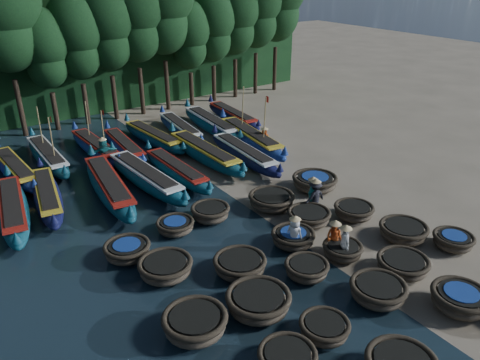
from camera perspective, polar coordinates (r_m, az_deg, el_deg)
ground at (r=22.70m, az=3.86°, el=-5.31°), size 120.00×120.00×0.00m
foliage_wall at (r=41.07m, az=-17.52°, el=15.02°), size 40.00×3.00×10.00m
coracle_3 at (r=19.08m, az=25.23°, el=-13.01°), size 2.57×2.57×0.81m
coracle_5 at (r=15.52m, az=5.78°, el=-20.84°), size 2.21×2.21×0.67m
coracle_6 at (r=16.64m, az=10.24°, el=-17.35°), size 1.81×1.81×0.65m
coracle_7 at (r=18.48m, az=16.47°, el=-12.82°), size 2.43×2.43×0.77m
coracle_8 at (r=20.23m, az=19.22°, el=-9.72°), size 2.34×2.34×0.71m
coracle_9 at (r=22.67m, az=24.55°, el=-6.72°), size 2.14×2.14×0.67m
coracle_10 at (r=16.50m, az=-5.51°, el=-16.97°), size 2.74×2.74×0.82m
coracle_11 at (r=17.26m, az=2.24°, el=-14.60°), size 2.85×2.85×0.83m
coracle_12 at (r=19.10m, az=8.12°, el=-10.68°), size 1.80×1.80×0.69m
coracle_13 at (r=20.52m, az=12.39°, el=-8.34°), size 1.90×1.90×0.64m
coracle_14 at (r=22.49m, az=19.29°, el=-5.90°), size 2.66×2.66×0.75m
coracle_15 at (r=19.15m, az=-9.07°, el=-10.50°), size 2.35×2.35×0.76m
coracle_16 at (r=19.10m, az=-0.01°, el=-10.30°), size 2.60×2.60×0.73m
coracle_17 at (r=20.93m, az=6.49°, el=-7.00°), size 2.28×2.28×0.71m
coracle_18 at (r=22.68m, az=8.41°, el=-4.42°), size 2.29×2.29×0.70m
coracle_19 at (r=23.58m, az=13.70°, el=-3.68°), size 2.24×2.24×0.70m
coracle_20 at (r=20.52m, az=-13.58°, el=-8.31°), size 2.00×2.00×0.73m
coracle_21 at (r=21.97m, az=-7.90°, el=-5.54°), size 2.04×2.04×0.63m
coracle_22 at (r=22.74m, az=-3.63°, el=-3.96°), size 2.19×2.19×0.77m
coracle_23 at (r=23.88m, az=3.85°, el=-2.46°), size 2.77×2.77×0.77m
coracle_24 at (r=26.02m, az=9.10°, el=-0.21°), size 2.98×2.98×0.82m
long_boat_1 at (r=25.36m, az=-25.94°, el=-3.16°), size 2.51×8.05×1.43m
long_boat_2 at (r=26.12m, az=-22.43°, el=-1.74°), size 2.47×7.50×1.34m
long_boat_3 at (r=25.91m, az=-15.66°, el=-0.68°), size 2.62×8.88×1.57m
long_boat_4 at (r=26.55m, az=-11.47°, el=0.38°), size 2.10×8.66×1.53m
long_boat_5 at (r=27.29m, az=-7.77°, el=1.21°), size 1.46×7.59×1.34m
long_boat_6 at (r=29.39m, az=-4.40°, el=3.35°), size 1.65×8.79×1.55m
long_boat_7 at (r=29.25m, az=0.49°, el=3.22°), size 1.95×8.10×1.43m
long_boat_8 at (r=31.78m, az=1.26°, el=5.18°), size 2.67×8.96×3.84m
long_boat_10 at (r=30.14m, az=-25.73°, el=1.23°), size 1.91×7.79×1.37m
long_boat_11 at (r=31.28m, az=-22.39°, el=2.73°), size 1.41×8.02×3.41m
long_boat_12 at (r=31.77m, az=-17.18°, el=3.85°), size 1.71×7.81×3.32m
long_boat_13 at (r=31.51m, az=-13.93°, el=4.02°), size 1.74×7.43×1.31m
long_boat_14 at (r=32.74m, az=-10.53°, el=5.20°), size 2.06×7.78×1.38m
long_boat_15 at (r=34.17m, az=-7.29°, el=6.27°), size 2.11×7.64×1.35m
long_boat_16 at (r=34.69m, az=-3.51°, el=6.85°), size 2.19×8.77×1.55m
long_boat_17 at (r=36.69m, az=-0.89°, el=7.82°), size 1.93×7.79×1.37m
fisherman_0 at (r=20.39m, az=6.64°, el=-6.43°), size 0.74×0.91×1.82m
fisherman_1 at (r=23.70m, az=8.79°, el=-1.53°), size 0.63×0.75×1.94m
fisherman_2 at (r=20.51m, az=11.40°, el=-6.78°), size 0.68×0.82×1.71m
fisherman_3 at (r=23.45m, az=9.11°, el=-1.95°), size 1.17×0.70×1.98m
fisherman_4 at (r=20.13m, az=12.63°, el=-7.40°), size 0.83×1.00×1.80m
fisherman_5 at (r=29.65m, az=-16.26°, el=3.29°), size 1.75×0.91×2.00m
fisherman_6 at (r=31.14m, az=2.97°, el=5.15°), size 0.88×0.79×1.71m
tree_4 at (r=35.66m, az=-27.23°, el=18.09°), size 5.34×5.34×12.58m
tree_5 at (r=36.41m, az=-22.75°, el=14.63°), size 3.68×3.68×8.68m
tree_6 at (r=36.89m, az=-19.37°, el=16.33°), size 4.09×4.09×9.65m
tree_7 at (r=37.51m, az=-16.04°, el=17.93°), size 4.51×4.51×10.63m
tree_8 at (r=38.27m, az=-12.76°, el=19.41°), size 4.92×4.92×11.60m
tree_9 at (r=39.16m, az=-9.57°, el=20.78°), size 5.34×5.34×12.58m
tree_10 at (r=40.50m, az=-6.24°, el=17.25°), size 3.68×3.68×8.68m
tree_11 at (r=41.57m, az=-3.37°, el=18.50°), size 4.09×4.09×9.65m
tree_12 at (r=42.74m, az=-0.62°, el=19.63°), size 4.51×4.51×10.63m
tree_13 at (r=44.02m, az=2.02°, el=20.67°), size 4.92×4.92×11.60m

